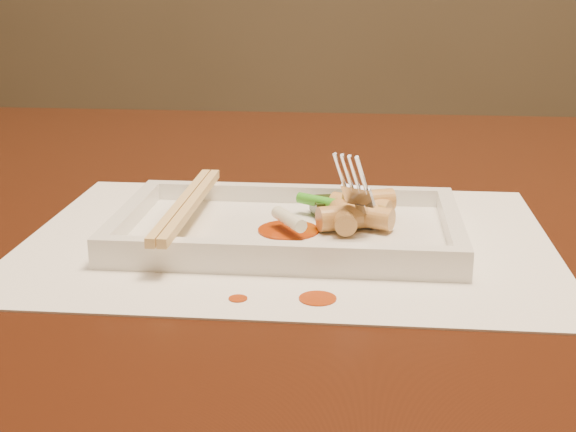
# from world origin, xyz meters

# --- Properties ---
(table) EXTENTS (1.40, 0.90, 0.75)m
(table) POSITION_xyz_m (0.00, 0.00, 0.65)
(table) COLOR black
(table) RESTS_ON ground
(placemat) EXTENTS (0.40, 0.30, 0.00)m
(placemat) POSITION_xyz_m (-0.08, -0.11, 0.75)
(placemat) COLOR white
(placemat) RESTS_ON table
(sauce_splatter_a) EXTENTS (0.02, 0.02, 0.00)m
(sauce_splatter_a) POSITION_xyz_m (-0.05, -0.22, 0.75)
(sauce_splatter_a) COLOR #9E2E04
(sauce_splatter_a) RESTS_ON placemat
(sauce_splatter_b) EXTENTS (0.01, 0.01, 0.00)m
(sauce_splatter_b) POSITION_xyz_m (-0.10, -0.23, 0.75)
(sauce_splatter_b) COLOR #9E2E04
(sauce_splatter_b) RESTS_ON placemat
(plate_base) EXTENTS (0.26, 0.16, 0.01)m
(plate_base) POSITION_xyz_m (-0.08, -0.11, 0.76)
(plate_base) COLOR white
(plate_base) RESTS_ON placemat
(plate_rim_far) EXTENTS (0.26, 0.01, 0.01)m
(plate_rim_far) POSITION_xyz_m (-0.08, -0.04, 0.77)
(plate_rim_far) COLOR white
(plate_rim_far) RESTS_ON plate_base
(plate_rim_near) EXTENTS (0.26, 0.01, 0.01)m
(plate_rim_near) POSITION_xyz_m (-0.08, -0.18, 0.77)
(plate_rim_near) COLOR white
(plate_rim_near) RESTS_ON plate_base
(plate_rim_left) EXTENTS (0.01, 0.14, 0.01)m
(plate_rim_left) POSITION_xyz_m (-0.20, -0.11, 0.77)
(plate_rim_left) COLOR white
(plate_rim_left) RESTS_ON plate_base
(plate_rim_right) EXTENTS (0.01, 0.14, 0.01)m
(plate_rim_right) POSITION_xyz_m (0.05, -0.11, 0.77)
(plate_rim_right) COLOR white
(plate_rim_right) RESTS_ON plate_base
(veg_piece) EXTENTS (0.04, 0.04, 0.01)m
(veg_piece) POSITION_xyz_m (-0.04, -0.07, 0.77)
(veg_piece) COLOR black
(veg_piece) RESTS_ON plate_base
(scallion_white) EXTENTS (0.03, 0.04, 0.01)m
(scallion_white) POSITION_xyz_m (-0.08, -0.12, 0.77)
(scallion_white) COLOR #EAEACC
(scallion_white) RESTS_ON plate_base
(scallion_green) EXTENTS (0.08, 0.05, 0.01)m
(scallion_green) POSITION_xyz_m (-0.04, -0.09, 0.77)
(scallion_green) COLOR #2A9718
(scallion_green) RESTS_ON plate_base
(chopstick_a) EXTENTS (0.01, 0.19, 0.01)m
(chopstick_a) POSITION_xyz_m (-0.16, -0.11, 0.78)
(chopstick_a) COLOR #E1B770
(chopstick_a) RESTS_ON plate_rim_near
(chopstick_b) EXTENTS (0.01, 0.19, 0.01)m
(chopstick_b) POSITION_xyz_m (-0.15, -0.11, 0.78)
(chopstick_b) COLOR #E1B770
(chopstick_b) RESTS_ON plate_rim_near
(fork) EXTENTS (0.09, 0.10, 0.14)m
(fork) POSITION_xyz_m (-0.01, -0.09, 0.83)
(fork) COLOR silver
(fork) RESTS_ON plate_base
(sauce_blob_0) EXTENTS (0.05, 0.05, 0.00)m
(sauce_blob_0) POSITION_xyz_m (-0.08, -0.12, 0.76)
(sauce_blob_0) COLOR #9E2E04
(sauce_blob_0) RESTS_ON plate_base
(rice_cake_0) EXTENTS (0.05, 0.03, 0.02)m
(rice_cake_0) POSITION_xyz_m (-0.03, -0.11, 0.77)
(rice_cake_0) COLOR tan
(rice_cake_0) RESTS_ON plate_base
(rice_cake_1) EXTENTS (0.05, 0.04, 0.02)m
(rice_cake_1) POSITION_xyz_m (-0.02, -0.08, 0.77)
(rice_cake_1) COLOR tan
(rice_cake_1) RESTS_ON plate_base
(rice_cake_2) EXTENTS (0.04, 0.03, 0.02)m
(rice_cake_2) POSITION_xyz_m (-0.02, -0.08, 0.78)
(rice_cake_2) COLOR tan
(rice_cake_2) RESTS_ON plate_base
(rice_cake_3) EXTENTS (0.04, 0.03, 0.02)m
(rice_cake_3) POSITION_xyz_m (-0.02, -0.11, 0.77)
(rice_cake_3) COLOR tan
(rice_cake_3) RESTS_ON plate_base
(rice_cake_4) EXTENTS (0.02, 0.05, 0.02)m
(rice_cake_4) POSITION_xyz_m (-0.04, -0.11, 0.77)
(rice_cake_4) COLOR tan
(rice_cake_4) RESTS_ON plate_base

